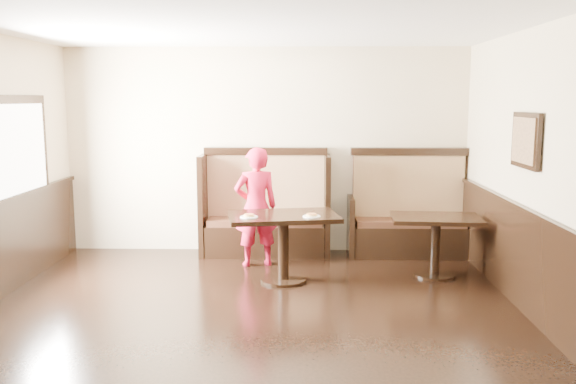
{
  "coord_description": "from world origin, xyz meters",
  "views": [
    {
      "loc": [
        0.51,
        -4.86,
        2.11
      ],
      "look_at": [
        0.33,
        2.35,
        1.0
      ],
      "focal_mm": 38.0,
      "sensor_mm": 36.0,
      "label": 1
    }
  ],
  "objects_px": {
    "booth_neighbor": "(409,220)",
    "table_main": "(283,230)",
    "booth_main": "(265,216)",
    "table_neighbor": "(436,232)",
    "child": "(256,207)"
  },
  "relations": [
    {
      "from": "table_main",
      "to": "booth_main",
      "type": "bearing_deg",
      "value": 92.5
    },
    {
      "from": "table_main",
      "to": "table_neighbor",
      "type": "relative_size",
      "value": 1.25
    },
    {
      "from": "table_neighbor",
      "to": "child",
      "type": "relative_size",
      "value": 0.72
    },
    {
      "from": "booth_neighbor",
      "to": "child",
      "type": "bearing_deg",
      "value": -163.47
    },
    {
      "from": "booth_neighbor",
      "to": "table_main",
      "type": "relative_size",
      "value": 1.21
    },
    {
      "from": "table_neighbor",
      "to": "table_main",
      "type": "bearing_deg",
      "value": -167.81
    },
    {
      "from": "booth_neighbor",
      "to": "table_main",
      "type": "xyz_separation_m",
      "value": [
        -1.66,
        -1.29,
        0.13
      ]
    },
    {
      "from": "booth_main",
      "to": "table_main",
      "type": "relative_size",
      "value": 1.29
    },
    {
      "from": "table_main",
      "to": "child",
      "type": "xyz_separation_m",
      "value": [
        -0.37,
        0.68,
        0.15
      ]
    },
    {
      "from": "table_neighbor",
      "to": "booth_main",
      "type": "bearing_deg",
      "value": 157.92
    },
    {
      "from": "booth_main",
      "to": "table_main",
      "type": "distance_m",
      "value": 1.32
    },
    {
      "from": "booth_main",
      "to": "table_neighbor",
      "type": "bearing_deg",
      "value": -26.23
    },
    {
      "from": "booth_neighbor",
      "to": "table_main",
      "type": "height_order",
      "value": "booth_neighbor"
    },
    {
      "from": "booth_main",
      "to": "booth_neighbor",
      "type": "relative_size",
      "value": 1.06
    },
    {
      "from": "table_neighbor",
      "to": "child",
      "type": "height_order",
      "value": "child"
    }
  ]
}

